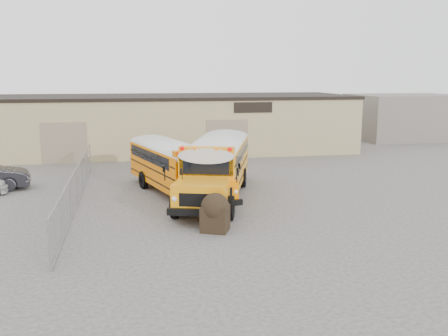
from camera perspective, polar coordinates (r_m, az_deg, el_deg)
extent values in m
plane|color=#474541|center=(23.32, -2.18, -5.21)|extent=(120.00, 120.00, 0.00)
cube|color=tan|center=(42.52, -6.24, 5.00)|extent=(30.00, 10.00, 4.50)
cube|color=black|center=(42.36, -6.30, 8.10)|extent=(30.20, 10.20, 0.25)
cube|color=black|center=(38.40, 3.35, 6.92)|extent=(3.00, 0.08, 0.80)
cube|color=gray|center=(37.78, -17.79, 2.71)|extent=(3.20, 0.08, 3.00)
cube|color=gray|center=(38.19, 0.39, 3.30)|extent=(3.20, 0.08, 3.00)
cylinder|color=gray|center=(17.30, -19.32, -8.39)|extent=(0.07, 0.07, 1.80)
cylinder|color=gray|center=(20.13, -18.09, -5.65)|extent=(0.07, 0.07, 1.80)
cylinder|color=gray|center=(23.01, -17.16, -3.59)|extent=(0.07, 0.07, 1.80)
cylinder|color=gray|center=(25.92, -16.45, -1.98)|extent=(0.07, 0.07, 1.80)
cylinder|color=gray|center=(28.84, -15.89, -0.71)|extent=(0.07, 0.07, 1.80)
cylinder|color=gray|center=(31.78, -15.42, 0.34)|extent=(0.07, 0.07, 1.80)
cylinder|color=gray|center=(34.73, -15.04, 1.20)|extent=(0.07, 0.07, 1.80)
cylinder|color=gray|center=(25.75, -16.55, -0.07)|extent=(0.05, 18.00, 0.05)
cylinder|color=gray|center=(26.11, -16.35, -3.81)|extent=(0.05, 18.00, 0.05)
cube|color=gray|center=(25.92, -16.45, -1.98)|extent=(0.02, 18.00, 1.70)
cube|color=slate|center=(53.82, 19.90, 5.55)|extent=(10.00, 8.00, 4.40)
cube|color=#FF7900|center=(32.79, -9.70, 1.90)|extent=(4.37, 7.65, 1.96)
cube|color=#FF7900|center=(28.50, -6.80, -0.20)|extent=(2.62, 2.62, 1.10)
cube|color=black|center=(29.33, -7.58, 2.03)|extent=(1.89, 0.62, 0.72)
cube|color=silver|center=(32.65, -9.76, 3.85)|extent=(4.39, 7.72, 0.38)
cube|color=#FF7900|center=(29.45, -7.75, 3.24)|extent=(2.38, 1.13, 0.34)
sphere|color=#E50705|center=(28.91, -9.48, 3.29)|extent=(0.19, 0.19, 0.19)
sphere|color=#E50705|center=(29.58, -5.78, 3.54)|extent=(0.19, 0.19, 0.19)
sphere|color=orange|center=(29.08, -8.45, 3.36)|extent=(0.19, 0.19, 0.19)
sphere|color=orange|center=(29.38, -6.78, 3.47)|extent=(0.19, 0.19, 0.19)
cube|color=black|center=(27.55, -5.95, -1.48)|extent=(2.30, 0.87, 0.27)
cube|color=black|center=(36.42, -11.43, 1.32)|extent=(2.30, 0.85, 0.27)
cube|color=black|center=(32.81, -9.70, 1.78)|extent=(4.36, 7.52, 0.06)
cube|color=black|center=(32.99, -9.88, 2.91)|extent=(4.07, 6.55, 0.59)
cylinder|color=black|center=(28.33, -9.00, -1.46)|extent=(0.54, 1.03, 0.99)
cylinder|color=black|center=(29.11, -4.75, -1.04)|extent=(0.54, 1.03, 0.99)
cylinder|color=black|center=(34.02, -12.22, 0.45)|extent=(0.54, 1.03, 0.99)
cylinder|color=black|center=(34.66, -8.59, 0.76)|extent=(0.54, 1.03, 0.99)
cube|color=orange|center=(33.16, 0.75, 2.40)|extent=(4.94, 8.42, 2.16)
cube|color=orange|center=(28.18, -0.40, -0.03)|extent=(2.91, 2.91, 1.21)
cube|color=black|center=(29.16, -0.11, 2.47)|extent=(2.07, 0.72, 0.79)
cube|color=silver|center=(33.00, 0.76, 4.53)|extent=(4.97, 8.50, 0.42)
cube|color=orange|center=(29.31, -0.05, 3.82)|extent=(2.61, 1.29, 0.38)
sphere|color=#E50705|center=(29.22, -2.26, 4.04)|extent=(0.21, 0.21, 0.21)
sphere|color=#E50705|center=(28.94, 2.07, 3.98)|extent=(0.21, 0.21, 0.21)
sphere|color=orange|center=(29.12, -1.08, 4.03)|extent=(0.21, 0.21, 0.21)
sphere|color=orange|center=(29.00, 0.87, 4.00)|extent=(0.21, 0.21, 0.21)
cube|color=black|center=(27.07, -0.74, -1.51)|extent=(2.53, 1.01, 0.29)
cube|color=black|center=(37.29, 1.43, 1.84)|extent=(2.52, 0.99, 0.29)
cube|color=black|center=(33.17, 0.75, 2.27)|extent=(4.94, 8.28, 0.06)
cube|color=black|center=(33.39, 0.81, 3.51)|extent=(4.59, 7.22, 0.65)
cylinder|color=black|center=(28.60, -2.86, -1.12)|extent=(0.61, 1.13, 1.09)
cylinder|color=black|center=(28.28, 2.14, -1.25)|extent=(0.61, 1.13, 1.09)
cylinder|color=black|center=(35.04, -1.00, 1.06)|extent=(0.61, 1.13, 1.09)
cylinder|color=black|center=(34.79, 3.09, 0.98)|extent=(0.61, 1.13, 1.09)
cube|color=black|center=(20.60, -1.02, -5.80)|extent=(1.37, 1.32, 1.07)
sphere|color=black|center=(20.47, -1.03, -4.50)|extent=(1.18, 1.18, 1.18)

